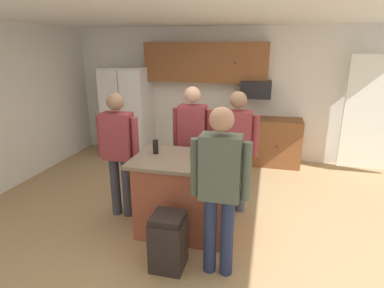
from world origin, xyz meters
The scene contains 18 objects.
floor centered at (0.00, 0.00, 0.00)m, with size 7.04×7.04×0.00m, color tan.
ceiling centered at (0.00, 0.00, 2.60)m, with size 7.04×7.04×0.00m, color white.
back_wall centered at (0.00, 2.80, 1.30)m, with size 6.40×0.10×2.60m, color white.
french_door_window_panel centered at (2.60, 2.40, 1.10)m, with size 0.90×0.06×2.00m, color white.
cabinet_run_upper centered at (-0.40, 2.60, 1.93)m, with size 2.40×0.38×0.75m.
cabinet_run_lower centered at (0.60, 2.48, 0.45)m, with size 1.80×0.63×0.90m.
refrigerator centered at (-2.00, 2.38, 0.91)m, with size 0.90×0.76×1.83m.
microwave_over_range centered at (0.60, 2.50, 1.45)m, with size 0.56×0.40×0.32m, color black.
kitchen_island centered at (-0.05, -0.22, 0.49)m, with size 1.26×0.87×0.96m.
person_host_foreground centered at (0.46, -0.89, 1.00)m, with size 0.57×0.23×1.72m.
person_elder_center centered at (-0.16, 0.56, 0.99)m, with size 0.57×0.23×1.71m.
person_guest_right centered at (0.47, 0.44, 0.97)m, with size 0.57×0.22×1.68m.
person_guest_by_door centered at (-1.01, -0.05, 0.97)m, with size 0.57×0.22×1.68m.
glass_pilsner centered at (0.15, -0.27, 1.04)m, with size 0.08×0.08×0.15m.
mug_ceramic_white centered at (0.35, 0.05, 1.02)m, with size 0.13×0.09×0.11m.
glass_stout_tall centered at (0.01, -0.13, 1.04)m, with size 0.06×0.06×0.14m.
glass_short_whisky centered at (-0.46, -0.14, 1.05)m, with size 0.07×0.07×0.17m.
trash_bin centered at (-0.06, -0.94, 0.30)m, with size 0.34×0.34×0.61m.
Camera 1 is at (0.85, -3.62, 2.23)m, focal length 29.63 mm.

